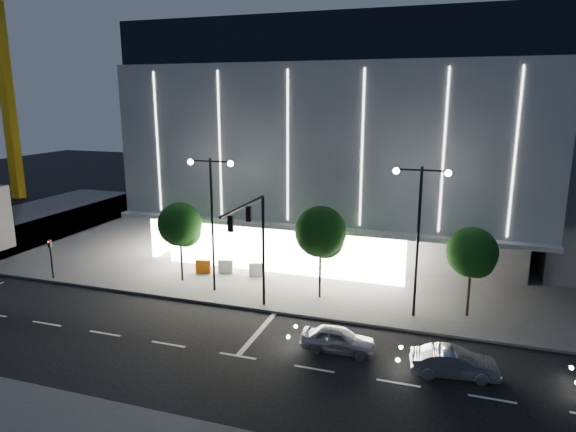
# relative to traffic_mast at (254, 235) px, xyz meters

# --- Properties ---
(ground) EXTENTS (160.00, 160.00, 0.00)m
(ground) POSITION_rel_traffic_mast_xyz_m (-1.00, -3.34, -5.03)
(ground) COLOR black
(ground) RESTS_ON ground
(sidewalk_museum) EXTENTS (70.00, 40.00, 0.15)m
(sidewalk_museum) POSITION_rel_traffic_mast_xyz_m (4.00, 20.66, -4.95)
(sidewalk_museum) COLOR #474747
(sidewalk_museum) RESTS_ON ground
(museum) EXTENTS (30.00, 25.80, 18.00)m
(museum) POSITION_rel_traffic_mast_xyz_m (1.98, 18.97, 4.25)
(museum) COLOR #4C4C51
(museum) RESTS_ON ground
(traffic_mast) EXTENTS (0.33, 5.89, 7.07)m
(traffic_mast) POSITION_rel_traffic_mast_xyz_m (0.00, 0.00, 0.00)
(traffic_mast) COLOR black
(traffic_mast) RESTS_ON ground
(street_lamp_west) EXTENTS (3.16, 0.36, 9.00)m
(street_lamp_west) POSITION_rel_traffic_mast_xyz_m (-4.00, 2.66, 0.93)
(street_lamp_west) COLOR black
(street_lamp_west) RESTS_ON ground
(street_lamp_east) EXTENTS (3.16, 0.36, 9.00)m
(street_lamp_east) POSITION_rel_traffic_mast_xyz_m (9.00, 2.66, 0.93)
(street_lamp_east) COLOR black
(street_lamp_east) RESTS_ON ground
(ped_signal_far) EXTENTS (0.22, 0.24, 3.00)m
(ped_signal_far) POSITION_rel_traffic_mast_xyz_m (-16.00, 1.16, -3.14)
(ped_signal_far) COLOR black
(ped_signal_far) RESTS_ON ground
(tower_crane) EXTENTS (32.00, 2.00, 28.50)m
(tower_crane) POSITION_rel_traffic_mast_xyz_m (-41.92, 24.66, 15.48)
(tower_crane) COLOR gold
(tower_crane) RESTS_ON ground
(tree_left) EXTENTS (3.02, 3.02, 5.72)m
(tree_left) POSITION_rel_traffic_mast_xyz_m (-6.97, 3.68, -0.99)
(tree_left) COLOR black
(tree_left) RESTS_ON ground
(tree_mid) EXTENTS (3.25, 3.25, 6.15)m
(tree_mid) POSITION_rel_traffic_mast_xyz_m (3.03, 3.68, -0.69)
(tree_mid) COLOR black
(tree_mid) RESTS_ON ground
(tree_right) EXTENTS (2.91, 2.91, 5.51)m
(tree_right) POSITION_rel_traffic_mast_xyz_m (12.03, 3.68, -1.14)
(tree_right) COLOR black
(tree_right) RESTS_ON ground
(car_lead) EXTENTS (3.85, 1.61, 1.30)m
(car_lead) POSITION_rel_traffic_mast_xyz_m (5.69, -2.72, -4.38)
(car_lead) COLOR #A6A9AE
(car_lead) RESTS_ON ground
(car_second) EXTENTS (4.15, 1.91, 1.32)m
(car_second) POSITION_rel_traffic_mast_xyz_m (11.37, -3.36, -4.37)
(car_second) COLOR silver
(car_second) RESTS_ON ground
(barrier_a) EXTENTS (1.13, 0.51, 1.00)m
(barrier_a) POSITION_rel_traffic_mast_xyz_m (-6.29, 5.45, -4.38)
(barrier_a) COLOR #D5540B
(barrier_a) RESTS_ON sidewalk_museum
(barrier_b) EXTENTS (1.13, 0.42, 1.00)m
(barrier_b) POSITION_rel_traffic_mast_xyz_m (-4.74, 6.00, -4.38)
(barrier_b) COLOR silver
(barrier_b) RESTS_ON sidewalk_museum
(barrier_d) EXTENTS (1.11, 0.64, 1.00)m
(barrier_d) POSITION_rel_traffic_mast_xyz_m (-2.33, 6.06, -4.38)
(barrier_d) COLOR silver
(barrier_d) RESTS_ON sidewalk_museum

